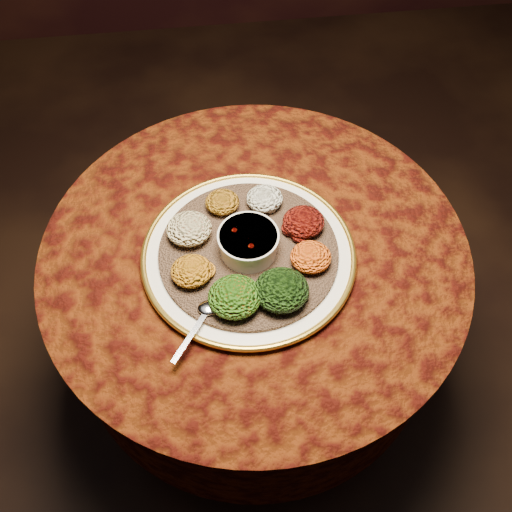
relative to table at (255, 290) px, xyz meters
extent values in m
plane|color=black|center=(0.00, 0.00, -0.55)|extent=(4.00, 4.00, 0.00)
cylinder|color=black|center=(0.00, 0.00, -0.53)|extent=(0.44, 0.44, 0.04)
cylinder|color=black|center=(0.00, 0.00, -0.21)|extent=(0.12, 0.12, 0.68)
cylinder|color=black|center=(0.00, 0.00, 0.15)|extent=(0.80, 0.80, 0.04)
cylinder|color=#431805|center=(0.00, 0.00, 0.00)|extent=(0.93, 0.93, 0.34)
cylinder|color=#431805|center=(0.00, 0.00, 0.17)|extent=(0.96, 0.96, 0.01)
cylinder|color=white|center=(-0.02, -0.02, 0.19)|extent=(0.60, 0.60, 0.02)
torus|color=gold|center=(-0.02, -0.02, 0.20)|extent=(0.47, 0.47, 0.01)
cylinder|color=brown|center=(-0.02, -0.02, 0.20)|extent=(0.40, 0.40, 0.01)
cylinder|color=silver|center=(-0.02, -0.02, 0.24)|extent=(0.12, 0.12, 0.05)
cylinder|color=silver|center=(-0.02, -0.02, 0.26)|extent=(0.13, 0.13, 0.01)
cylinder|color=#4F0E03|center=(-0.02, -0.02, 0.25)|extent=(0.10, 0.10, 0.01)
ellipsoid|color=silver|center=(-0.11, -0.16, 0.21)|extent=(0.05, 0.04, 0.01)
cube|color=silver|center=(-0.15, -0.22, 0.21)|extent=(0.08, 0.11, 0.00)
ellipsoid|color=white|center=(0.04, 0.10, 0.23)|extent=(0.08, 0.08, 0.04)
ellipsoid|color=black|center=(0.11, 0.02, 0.23)|extent=(0.09, 0.09, 0.04)
ellipsoid|color=#C17410|center=(0.11, -0.07, 0.23)|extent=(0.09, 0.08, 0.04)
ellipsoid|color=black|center=(0.04, -0.15, 0.23)|extent=(0.11, 0.11, 0.05)
ellipsoid|color=#9B390A|center=(-0.06, -0.15, 0.23)|extent=(0.11, 0.10, 0.05)
ellipsoid|color=#BC6710|center=(-0.14, -0.08, 0.23)|extent=(0.09, 0.08, 0.04)
ellipsoid|color=#720A06|center=(-0.14, 0.03, 0.23)|extent=(0.10, 0.09, 0.05)
ellipsoid|color=#9B5C12|center=(-0.06, 0.10, 0.23)|extent=(0.08, 0.07, 0.04)
camera|label=1|loc=(-0.09, -0.74, 1.21)|focal=40.00mm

